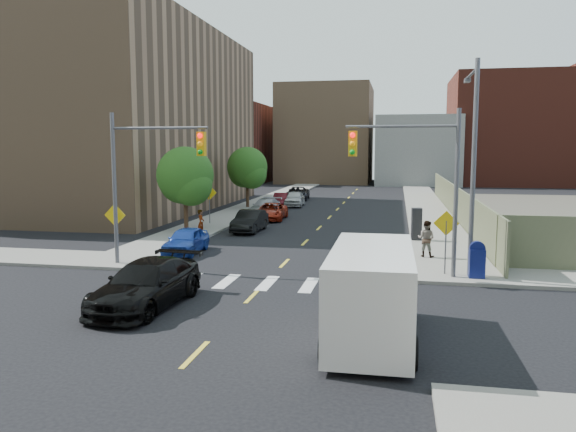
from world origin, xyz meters
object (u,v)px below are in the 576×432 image
at_px(payphone, 416,224).
at_px(pedestrian_east, 426,239).
at_px(cargo_van, 372,290).
at_px(mailbox, 477,260).
at_px(parked_car_grey, 297,193).
at_px(parked_car_silver, 265,207).
at_px(black_sedan, 147,284).
at_px(parked_car_white, 295,199).
at_px(pedestrian_west, 201,223).
at_px(parked_car_maroon, 281,200).
at_px(parked_car_black, 250,221).
at_px(parked_car_blue, 186,241).
at_px(parked_car_red, 271,212).

bearing_deg(payphone, pedestrian_east, -95.52).
height_order(cargo_van, mailbox, cargo_van).
xyz_separation_m(parked_car_grey, pedestrian_east, (11.68, -30.04, 0.36)).
relative_size(payphone, pedestrian_east, 1.04).
distance_m(parked_car_silver, black_sedan, 26.50).
xyz_separation_m(parked_car_white, payphone, (10.50, -18.45, 0.36)).
bearing_deg(parked_car_silver, black_sedan, -82.24).
bearing_deg(parked_car_grey, parked_car_white, -86.64).
bearing_deg(parked_car_grey, pedestrian_west, -97.04).
bearing_deg(parked_car_silver, cargo_van, -67.59).
relative_size(parked_car_silver, parked_car_white, 1.10).
xyz_separation_m(parked_car_silver, parked_car_grey, (0.18, 13.85, 0.01)).
bearing_deg(parked_car_maroon, cargo_van, -79.03).
bearing_deg(cargo_van, parked_car_white, 103.29).
bearing_deg(parked_car_grey, cargo_van, -81.53).
relative_size(parked_car_black, parked_car_white, 1.01).
bearing_deg(mailbox, parked_car_black, 136.07).
bearing_deg(mailbox, black_sedan, -154.17).
distance_m(mailbox, pedestrian_west, 16.77).
height_order(black_sedan, cargo_van, cargo_van).
bearing_deg(parked_car_silver, parked_car_blue, -87.51).
bearing_deg(black_sedan, parked_car_blue, 107.45).
xyz_separation_m(parked_car_black, payphone, (10.50, -2.19, 0.37)).
relative_size(parked_car_red, payphone, 2.48).
height_order(parked_car_white, black_sedan, black_sedan).
relative_size(parked_car_grey, cargo_van, 0.84).
relative_size(parked_car_red, parked_car_grey, 0.94).
relative_size(black_sedan, cargo_van, 0.93).
xyz_separation_m(parked_car_silver, cargo_van, (9.77, -28.15, 0.73)).
xyz_separation_m(parked_car_white, pedestrian_west, (-2.10, -19.67, 0.25)).
bearing_deg(parked_car_blue, parked_car_white, 85.30).
bearing_deg(parked_car_white, parked_car_silver, -101.83).
height_order(parked_car_red, cargo_van, cargo_van).
height_order(parked_car_blue, parked_car_maroon, parked_car_blue).
bearing_deg(parked_car_maroon, parked_car_blue, -94.78).
distance_m(parked_car_silver, pedestrian_east, 20.07).
relative_size(parked_car_black, parked_car_red, 0.93).
height_order(parked_car_blue, pedestrian_east, pedestrian_east).
bearing_deg(parked_car_blue, payphone, 24.31).
distance_m(parked_car_grey, payphone, 27.43).
height_order(cargo_van, pedestrian_east, cargo_van).
relative_size(parked_car_silver, mailbox, 3.05).
distance_m(parked_car_black, black_sedan, 17.54).
relative_size(parked_car_silver, payphone, 2.49).
bearing_deg(parked_car_maroon, payphone, -62.10).
bearing_deg(pedestrian_west, mailbox, -125.04).
bearing_deg(parked_car_red, pedestrian_east, -53.89).
relative_size(parked_car_red, parked_car_silver, 0.99).
xyz_separation_m(parked_car_black, parked_car_white, (0.00, 16.26, 0.01)).
relative_size(black_sedan, mailbox, 3.60).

